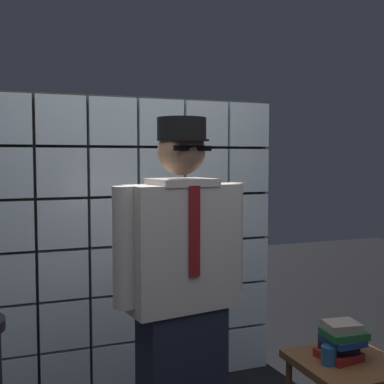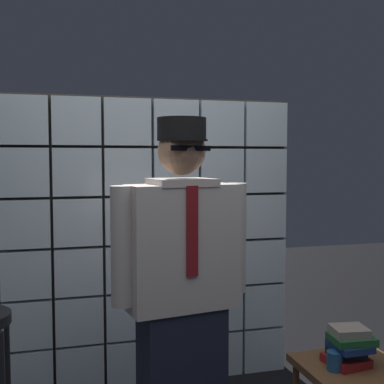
{
  "view_description": "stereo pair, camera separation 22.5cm",
  "coord_description": "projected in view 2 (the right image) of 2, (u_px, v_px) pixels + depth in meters",
  "views": [
    {
      "loc": [
        -0.83,
        -1.76,
        1.57
      ],
      "look_at": [
        -0.0,
        0.43,
        1.41
      ],
      "focal_mm": 46.32,
      "sensor_mm": 36.0,
      "label": 1
    },
    {
      "loc": [
        -0.62,
        -1.83,
        1.57
      ],
      "look_at": [
        -0.0,
        0.43,
        1.41
      ],
      "focal_mm": 46.32,
      "sensor_mm": 36.0,
      "label": 2
    }
  ],
  "objects": [
    {
      "name": "book_stack",
      "position": [
        349.0,
        347.0,
        2.53
      ],
      "size": [
        0.23,
        0.22,
        0.2
      ],
      "color": "maroon",
      "rests_on": "side_table"
    },
    {
      "name": "coffee_mug",
      "position": [
        335.0,
        361.0,
        2.47
      ],
      "size": [
        0.13,
        0.08,
        0.09
      ],
      "color": "navy",
      "rests_on": "side_table"
    },
    {
      "name": "side_table",
      "position": [
        355.0,
        380.0,
        2.52
      ],
      "size": [
        0.52,
        0.52,
        0.51
      ],
      "color": "brown",
      "rests_on": "ground"
    },
    {
      "name": "glass_block_wall",
      "position": [
        152.0,
        243.0,
        3.4
      ],
      "size": [
        2.0,
        0.1,
        2.0
      ],
      "color": "silver",
      "rests_on": "ground"
    },
    {
      "name": "standing_person",
      "position": [
        182.0,
        293.0,
        2.39
      ],
      "size": [
        0.7,
        0.34,
        1.76
      ],
      "rotation": [
        0.0,
        0.0,
        0.16
      ],
      "color": "#1E2333",
      "rests_on": "ground"
    }
  ]
}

